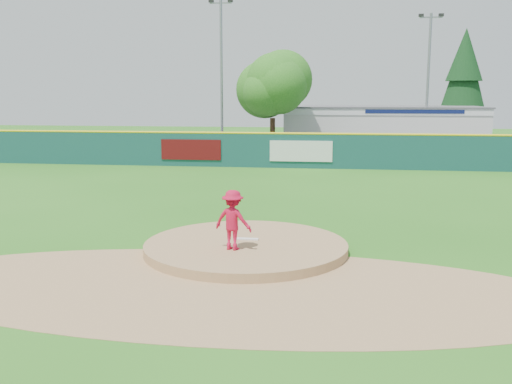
# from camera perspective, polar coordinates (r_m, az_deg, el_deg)

# --- Properties ---
(ground) EXTENTS (120.00, 120.00, 0.00)m
(ground) POSITION_cam_1_polar(r_m,az_deg,el_deg) (15.57, -1.01, -5.96)
(ground) COLOR #286B19
(ground) RESTS_ON ground
(pitchers_mound) EXTENTS (5.50, 5.50, 0.50)m
(pitchers_mound) POSITION_cam_1_polar(r_m,az_deg,el_deg) (15.57, -1.01, -5.96)
(pitchers_mound) COLOR #9E774C
(pitchers_mound) RESTS_ON ground
(pitching_rubber) EXTENTS (0.60, 0.15, 0.04)m
(pitching_rubber) POSITION_cam_1_polar(r_m,az_deg,el_deg) (15.78, -0.85, -4.72)
(pitching_rubber) COLOR white
(pitching_rubber) RESTS_ON pitchers_mound
(infield_dirt_arc) EXTENTS (15.40, 15.40, 0.01)m
(infield_dirt_arc) POSITION_cam_1_polar(r_m,az_deg,el_deg) (12.74, -3.11, -9.53)
(infield_dirt_arc) COLOR #9E774C
(infield_dirt_arc) RESTS_ON ground
(parking_lot) EXTENTS (44.00, 16.00, 0.02)m
(parking_lot) POSITION_cam_1_polar(r_m,az_deg,el_deg) (42.08, 4.66, 3.95)
(parking_lot) COLOR #38383A
(parking_lot) RESTS_ON ground
(pitcher) EXTENTS (1.13, 0.84, 1.55)m
(pitcher) POSITION_cam_1_polar(r_m,az_deg,el_deg) (14.66, -2.32, -2.81)
(pitcher) COLOR red
(pitcher) RESTS_ON pitchers_mound
(van) EXTENTS (6.06, 4.57, 1.53)m
(van) POSITION_cam_1_polar(r_m,az_deg,el_deg) (38.69, 2.92, 4.62)
(van) COLOR silver
(van) RESTS_ON parking_lot
(pool_building_grp) EXTENTS (15.20, 8.20, 3.31)m
(pool_building_grp) POSITION_cam_1_polar(r_m,az_deg,el_deg) (47.02, 12.41, 6.38)
(pool_building_grp) COLOR silver
(pool_building_grp) RESTS_ON ground
(fence_banners) EXTENTS (10.10, 0.04, 1.20)m
(fence_banners) POSITION_cam_1_polar(r_m,az_deg,el_deg) (33.29, -1.09, 4.18)
(fence_banners) COLOR #580C0E
(fence_banners) RESTS_ON ground
(playground_slide) EXTENTS (0.96, 2.70, 1.49)m
(playground_slide) POSITION_cam_1_polar(r_m,az_deg,el_deg) (40.75, -12.26, 4.63)
(playground_slide) COLOR blue
(playground_slide) RESTS_ON ground
(outfield_fence) EXTENTS (40.00, 0.14, 2.07)m
(outfield_fence) POSITION_cam_1_polar(r_m,az_deg,el_deg) (33.04, 3.80, 4.28)
(outfield_fence) COLOR #144342
(outfield_fence) RESTS_ON ground
(deciduous_tree) EXTENTS (5.60, 5.60, 7.36)m
(deciduous_tree) POSITION_cam_1_polar(r_m,az_deg,el_deg) (40.04, 1.68, 10.20)
(deciduous_tree) COLOR #382314
(deciduous_tree) RESTS_ON ground
(conifer_tree) EXTENTS (4.40, 4.40, 9.50)m
(conifer_tree) POSITION_cam_1_polar(r_m,az_deg,el_deg) (51.94, 20.07, 10.60)
(conifer_tree) COLOR #382314
(conifer_tree) RESTS_ON ground
(light_pole_left) EXTENTS (1.75, 0.25, 11.00)m
(light_pole_left) POSITION_cam_1_polar(r_m,az_deg,el_deg) (42.67, -3.48, 12.17)
(light_pole_left) COLOR gray
(light_pole_left) RESTS_ON ground
(light_pole_right) EXTENTS (1.75, 0.25, 10.00)m
(light_pole_right) POSITION_cam_1_polar(r_m,az_deg,el_deg) (44.34, 16.83, 11.03)
(light_pole_right) COLOR gray
(light_pole_right) RESTS_ON ground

